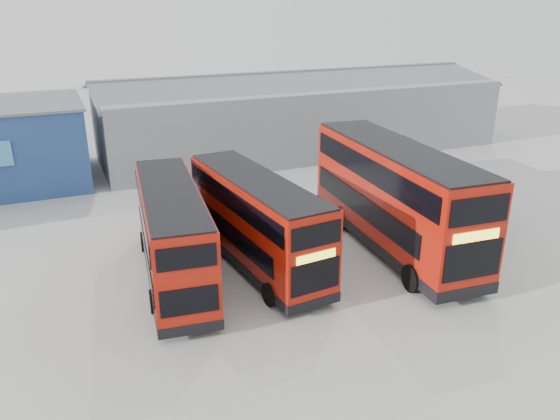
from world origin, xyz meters
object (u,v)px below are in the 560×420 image
object	(u,v)px
double_decker_left	(173,236)
double_decker_right	(394,199)
maintenance_shed	(294,113)
double_decker_centre	(257,223)
single_decker_blue	(427,178)

from	to	relation	value
double_decker_left	double_decker_right	bearing A→B (deg)	-178.10
maintenance_shed	double_decker_centre	world-z (taller)	maintenance_shed
maintenance_shed	single_decker_blue	size ratio (longest dim) A/B	3.05
double_decker_centre	double_decker_right	xyz separation A→B (m)	(6.46, -0.72, 0.43)
double_decker_left	double_decker_right	world-z (taller)	double_decker_right
double_decker_centre	maintenance_shed	bearing A→B (deg)	55.52
maintenance_shed	double_decker_centre	xyz separation A→B (m)	(-10.38, -18.76, -0.61)
double_decker_left	double_decker_centre	world-z (taller)	double_decker_centre
double_decker_left	double_decker_right	distance (m)	10.10
maintenance_shed	double_decker_left	distance (m)	23.32
single_decker_blue	double_decker_right	bearing A→B (deg)	47.38
double_decker_centre	single_decker_blue	world-z (taller)	double_decker_centre
maintenance_shed	double_decker_left	size ratio (longest dim) A/B	3.19
double_decker_left	double_decker_right	xyz separation A→B (m)	(10.05, -0.82, 0.46)
double_decker_right	double_decker_left	bearing A→B (deg)	179.73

